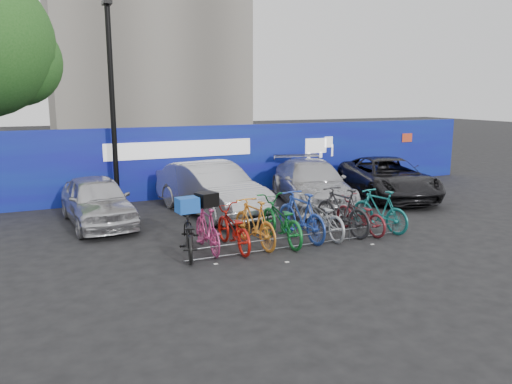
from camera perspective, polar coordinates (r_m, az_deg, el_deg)
ground at (r=12.07m, az=3.86°, el=-5.51°), size 100.00×100.00×0.00m
hoarding at (r=17.25m, az=-5.41°, el=3.60°), size 22.00×0.18×2.40m
lamppost at (r=15.77m, az=-16.11°, el=10.05°), size 0.25×0.50×6.11m
bike_rack at (r=11.52m, az=5.27°, el=-5.51°), size 5.60×0.03×0.30m
car_0 at (r=14.03m, az=-17.70°, el=-0.92°), size 1.83×3.93×1.30m
car_1 at (r=14.55m, az=-5.13°, el=0.36°), size 2.34×4.72×1.49m
car_2 at (r=15.81m, az=6.36°, el=1.01°), size 3.16×5.11×1.38m
car_3 at (r=17.47m, az=14.82°, el=1.58°), size 3.38×5.20×1.33m
bike_0 at (r=10.91m, az=-7.77°, el=-4.78°), size 1.05×1.93×0.96m
bike_1 at (r=11.15m, az=-5.59°, el=-4.21°), size 0.52×1.72×1.03m
bike_2 at (r=11.24m, az=-2.68°, el=-4.16°), size 0.68×1.88×0.98m
bike_3 at (r=11.44m, az=-0.17°, el=-3.54°), size 0.72×1.90×1.11m
bike_4 at (r=11.71m, az=2.85°, el=-3.24°), size 0.76×2.10×1.09m
bike_5 at (r=12.01m, az=5.17°, el=-2.70°), size 0.74×2.01×1.18m
bike_6 at (r=12.32m, az=7.40°, el=-2.76°), size 0.76×1.98×1.03m
bike_7 at (r=12.63m, az=9.83°, el=-2.12°), size 0.82×2.03×1.19m
bike_8 at (r=12.84m, az=11.79°, el=-2.57°), size 0.84×1.83×0.93m
bike_9 at (r=13.14m, az=13.94°, el=-2.02°), size 0.89×1.86×1.08m
cargo_crate at (r=10.76m, az=-7.86°, el=-1.48°), size 0.49×0.40×0.32m
cargo_topcase at (r=10.99m, az=-5.66°, el=-0.85°), size 0.50×0.47×0.31m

